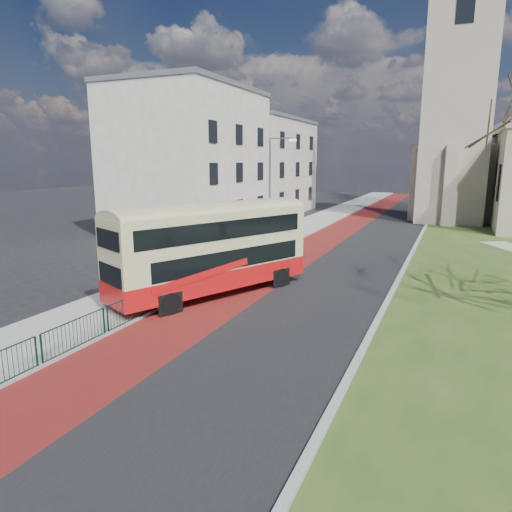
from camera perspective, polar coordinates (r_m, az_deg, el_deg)
The scene contains 12 objects.
ground at distance 18.11m, azimuth -6.54°, elevation -8.98°, with size 160.00×160.00×0.00m, color black.
road_carriageway at distance 35.89m, azimuth 11.81°, elevation 1.30°, with size 9.00×120.00×0.01m, color black.
bus_lane at distance 36.52m, azimuth 7.66°, elevation 1.63°, with size 3.40×120.00×0.01m, color #591414.
pavement_west at distance 37.71m, azimuth 2.11°, elevation 2.13°, with size 4.00×120.00×0.12m, color gray.
kerb_west at distance 37.03m, azimuth 4.99°, elevation 1.93°, with size 0.25×120.00×0.13m, color #999993.
kerb_east at distance 37.22m, azimuth 19.40°, elevation 1.34°, with size 0.25×80.00×0.13m, color #999993.
pedestrian_railing at distance 22.66m, azimuth -7.98°, elevation -3.26°, with size 0.07×24.00×1.12m.
gothic_church at distance 53.17m, azimuth 29.16°, elevation 17.67°, with size 16.38×18.00×40.00m.
street_block_near at distance 43.01m, azimuth -8.28°, elevation 11.85°, with size 10.30×14.30×13.00m.
street_block_far at distance 57.24m, azimuth 0.35°, elevation 11.19°, with size 10.30×16.30×11.50m.
streetlamp at distance 35.12m, azimuth 1.96°, elevation 8.87°, with size 2.13×0.18×8.00m.
bus at distance 21.78m, azimuth -5.45°, elevation 1.31°, with size 6.45×10.33×4.30m.
Camera 1 is at (8.60, -14.59, 6.41)m, focal length 32.00 mm.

